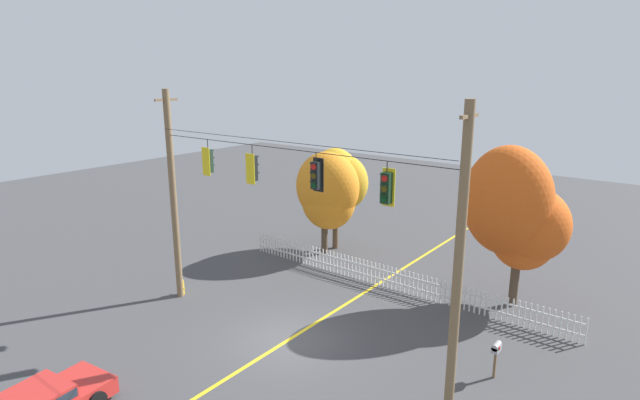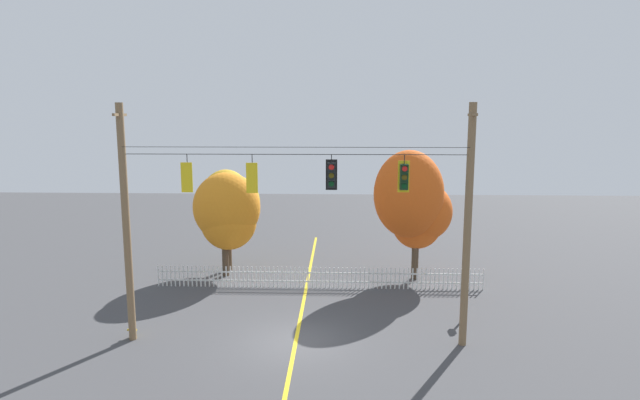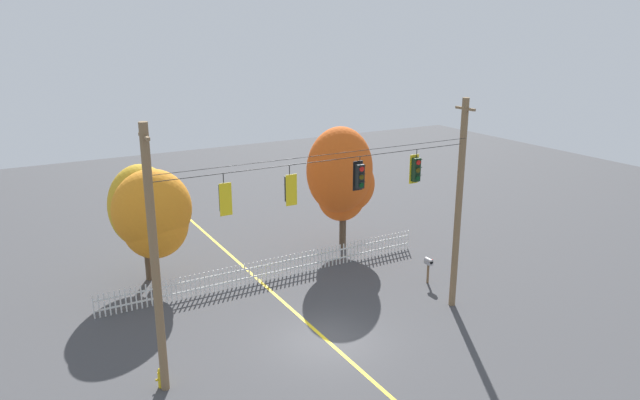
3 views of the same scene
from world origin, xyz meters
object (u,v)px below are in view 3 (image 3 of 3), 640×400
Objects in this scene: traffic_signal_southbound_primary at (290,189)px; fire_hydrant at (161,378)px; autumn_maple_near_fence at (145,204)px; traffic_signal_westbound_side at (416,169)px; autumn_maple_mid at (153,216)px; roadside_mailbox at (429,263)px; traffic_signal_northbound_secondary at (360,176)px; autumn_oak_far_east at (342,179)px; traffic_signal_eastbound_side at (224,198)px.

fire_hydrant is (-5.03, 0.17, -6.16)m from traffic_signal_southbound_primary.
traffic_signal_westbound_side is at bearing -48.19° from autumn_maple_near_fence.
autumn_maple_mid reaches higher than fire_hydrant.
autumn_maple_near_fence is 4.53× the size of roadside_mailbox.
roadside_mailbox is (11.68, -7.31, -2.80)m from autumn_maple_near_fence.
roadside_mailbox is (5.71, 2.39, -5.58)m from traffic_signal_northbound_secondary.
roadside_mailbox is (11.57, -6.16, -2.53)m from autumn_maple_mid.
autumn_oak_far_east is (10.33, -1.45, 0.27)m from autumn_maple_near_fence.
autumn_oak_far_east is (10.22, -0.30, 0.54)m from autumn_maple_mid.
autumn_maple_near_fence is at bearing 172.02° from autumn_oak_far_east.
traffic_signal_northbound_secondary is 0.23× the size of autumn_maple_mid.
fire_hydrant is at bearing 179.16° from traffic_signal_westbound_side.
autumn_maple_near_fence is at bearing 107.16° from traffic_signal_southbound_primary.
traffic_signal_westbound_side is 0.24× the size of autumn_maple_mid.
autumn_oak_far_east reaches higher than autumn_maple_mid.
traffic_signal_northbound_secondary is 10.17m from fire_hydrant.
autumn_maple_near_fence is 10.37m from fire_hydrant.
traffic_signal_westbound_side is 12.38m from fire_hydrant.
traffic_signal_eastbound_side is 8.14m from traffic_signal_westbound_side.
autumn_maple_mid is 13.35m from roadside_mailbox.
autumn_maple_near_fence is at bearing 131.81° from traffic_signal_westbound_side.
autumn_maple_near_fence is 1.19m from autumn_maple_mid.
traffic_signal_westbound_side is at bearing -44.96° from autumn_maple_mid.
traffic_signal_westbound_side is (8.14, 0.02, 0.04)m from traffic_signal_eastbound_side.
traffic_signal_eastbound_side and traffic_signal_westbound_side have the same top height.
autumn_oak_far_east reaches higher than autumn_maple_near_fence.
traffic_signal_southbound_primary is 1.02× the size of traffic_signal_westbound_side.
traffic_signal_westbound_side is at bearing -0.84° from fire_hydrant.
autumn_oak_far_east is at bearing -1.66° from autumn_maple_mid.
fire_hydrant is at bearing -104.32° from autumn_maple_mid.
traffic_signal_westbound_side reaches higher than fire_hydrant.
traffic_signal_northbound_secondary is (5.44, 0.02, 0.09)m from traffic_signal_eastbound_side.
traffic_signal_southbound_primary and traffic_signal_northbound_secondary have the same top height.
fire_hydrant is at bearing 176.10° from traffic_signal_eastbound_side.
traffic_signal_northbound_secondary is 1.04× the size of roadside_mailbox.
traffic_signal_northbound_secondary is 2.71m from traffic_signal_westbound_side.
traffic_signal_southbound_primary is 0.25× the size of autumn_maple_near_fence.
autumn_maple_mid is (-2.89, 8.57, -2.95)m from traffic_signal_southbound_primary.
fire_hydrant is at bearing -170.75° from roadside_mailbox.
autumn_oak_far_east is at bearing 40.20° from traffic_signal_eastbound_side.
autumn_maple_near_fence reaches higher than fire_hydrant.
fire_hydrant is (-10.71, 0.16, -6.21)m from traffic_signal_westbound_side.
autumn_maple_mid is at bearing 75.68° from fire_hydrant.
traffic_signal_westbound_side is 13.30m from autumn_maple_near_fence.
autumn_oak_far_east reaches higher than fire_hydrant.
autumn_maple_near_fence is at bearing 147.95° from roadside_mailbox.
traffic_signal_eastbound_side is 0.20× the size of autumn_oak_far_east.
autumn_maple_mid is 10.23m from autumn_oak_far_east.
fire_hydrant is at bearing -146.76° from autumn_oak_far_east.
traffic_signal_westbound_side is 1.92× the size of fire_hydrant.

